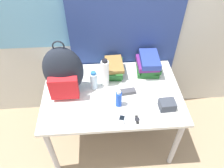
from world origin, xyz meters
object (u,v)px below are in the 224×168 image
object	(u,v)px
sports_bottle	(105,73)
camera_pouch	(167,105)
sunscreen_bottle	(119,99)
cell_phone	(122,118)
backpack	(63,72)
book_stack_center	(148,64)
wristwatch	(137,119)
book_stack_left	(113,68)
sunglasses_case	(127,92)
water_bottle	(94,80)

from	to	relation	value
sports_bottle	camera_pouch	size ratio (longest dim) A/B	2.13
sunscreen_bottle	camera_pouch	xyz separation A→B (m)	(0.40, -0.06, -0.04)
sports_bottle	cell_phone	world-z (taller)	sports_bottle
backpack	book_stack_center	size ratio (longest dim) A/B	1.86
sunscreen_bottle	wristwatch	bearing A→B (deg)	-51.09
book_stack_left	camera_pouch	world-z (taller)	book_stack_left
backpack	sunscreen_bottle	xyz separation A→B (m)	(0.45, -0.20, -0.14)
book_stack_center	sunglasses_case	world-z (taller)	book_stack_center
backpack	wristwatch	size ratio (longest dim) A/B	6.14
cell_phone	backpack	bearing A→B (deg)	142.85
sunscreen_bottle	wristwatch	xyz separation A→B (m)	(0.13, -0.17, -0.07)
water_bottle	cell_phone	bearing A→B (deg)	-60.33
cell_phone	wristwatch	xyz separation A→B (m)	(0.12, -0.02, -0.00)
water_bottle	cell_phone	world-z (taller)	water_bottle
book_stack_left	sunscreen_bottle	bearing A→B (deg)	-88.49
sunscreen_bottle	cell_phone	xyz separation A→B (m)	(0.01, -0.15, -0.07)
water_bottle	sunglasses_case	bearing A→B (deg)	-18.66
camera_pouch	wristwatch	xyz separation A→B (m)	(-0.26, -0.10, -0.03)
wristwatch	backpack	bearing A→B (deg)	147.85
backpack	water_bottle	size ratio (longest dim) A/B	2.87
backpack	book_stack_center	world-z (taller)	backpack
book_stack_center	water_bottle	world-z (taller)	book_stack_center
backpack	camera_pouch	size ratio (longest dim) A/B	3.91
sunglasses_case	wristwatch	xyz separation A→B (m)	(0.05, -0.30, -0.01)
book_stack_left	sunscreen_bottle	xyz separation A→B (m)	(0.01, -0.41, 0.01)
backpack	wristwatch	world-z (taller)	backpack
cell_phone	sunglasses_case	bearing A→B (deg)	75.07
backpack	water_bottle	xyz separation A→B (m)	(0.25, 0.03, -0.14)
wristwatch	sports_bottle	bearing A→B (deg)	118.58
sports_bottle	camera_pouch	bearing A→B (deg)	-32.96
book_stack_left	sunglasses_case	xyz separation A→B (m)	(0.10, -0.28, -0.05)
book_stack_center	wristwatch	distance (m)	0.61
sports_bottle	sunglasses_case	world-z (taller)	sports_bottle
sunscreen_bottle	sports_bottle	bearing A→B (deg)	110.71
camera_pouch	sunscreen_bottle	bearing A→B (deg)	171.23
sports_bottle	camera_pouch	xyz separation A→B (m)	(0.50, -0.32, -0.10)
sports_bottle	wristwatch	size ratio (longest dim) A/B	3.34
sunscreen_bottle	camera_pouch	distance (m)	0.40
book_stack_left	sports_bottle	bearing A→B (deg)	-119.98
water_bottle	book_stack_left	bearing A→B (deg)	44.14
book_stack_center	cell_phone	distance (m)	0.64
book_stack_left	camera_pouch	size ratio (longest dim) A/B	2.18
book_stack_left	water_bottle	xyz separation A→B (m)	(-0.19, -0.18, 0.02)
book_stack_center	sunscreen_bottle	bearing A→B (deg)	-128.55
cell_phone	camera_pouch	world-z (taller)	camera_pouch
book_stack_center	sports_bottle	distance (m)	0.45
backpack	camera_pouch	world-z (taller)	backpack
backpack	sunscreen_bottle	world-z (taller)	backpack
backpack	sunscreen_bottle	size ratio (longest dim) A/B	3.11
book_stack_center	sports_bottle	bearing A→B (deg)	-160.78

